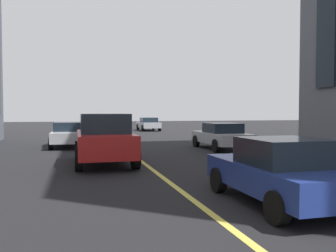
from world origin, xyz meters
TOP-DOWN VIEW (x-y plane):
  - lane_centre_line at (20.00, 0.00)m, footprint 80.00×0.16m
  - car_blue_near at (12.25, -1.68)m, footprint 3.90×1.89m
  - car_silver_parked_b at (22.83, -4.90)m, footprint 4.40×1.95m
  - car_silver_mid at (26.30, 2.88)m, footprint 4.40×1.95m
  - car_silver_parked_a at (41.94, -4.90)m, footprint 4.40×1.95m
  - car_red_trailing at (19.10, 1.46)m, footprint 4.70×2.14m

SIDE VIEW (x-z plane):
  - lane_centre_line at x=20.00m, z-range 0.00..0.01m
  - car_blue_near at x=12.25m, z-range 0.00..1.40m
  - car_silver_parked_b at x=22.83m, z-range 0.02..1.39m
  - car_silver_mid at x=26.30m, z-range 0.02..1.39m
  - car_silver_parked_a at x=41.94m, z-range 0.02..1.39m
  - car_red_trailing at x=19.10m, z-range 0.03..1.91m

